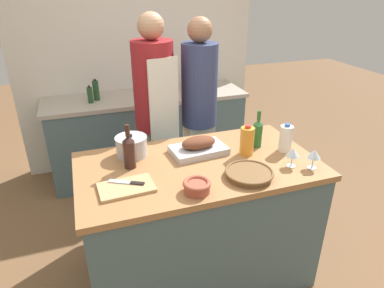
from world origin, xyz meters
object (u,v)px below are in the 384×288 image
at_px(cutting_board, 126,187).
at_px(stand_mixer, 194,79).
at_px(wine_glass_left, 314,154).
at_px(wine_bottle_dark, 257,133).
at_px(wine_bottle_green, 129,151).
at_px(person_cook_guest, 199,109).
at_px(person_cook_aproned, 155,112).
at_px(milk_jug, 286,138).
at_px(wine_glass_right, 293,153).
at_px(wicker_basket, 249,173).
at_px(stock_pot, 131,146).
at_px(mixing_bowl, 197,186).
at_px(knife_chef, 128,182).
at_px(condiment_bottle_tall, 90,95).
at_px(juice_jug, 247,141).
at_px(roasting_pan, 199,147).
at_px(condiment_bottle_short, 96,90).

height_order(cutting_board, stand_mixer, stand_mixer).
bearing_deg(wine_glass_left, wine_bottle_dark, 114.69).
bearing_deg(wine_bottle_green, person_cook_guest, 45.36).
height_order(cutting_board, wine_bottle_green, wine_bottle_green).
height_order(stand_mixer, person_cook_aproned, person_cook_aproned).
distance_m(milk_jug, wine_glass_right, 0.22).
xyz_separation_m(milk_jug, wine_glass_left, (0.03, -0.26, 0.00)).
xyz_separation_m(wicker_basket, stand_mixer, (0.27, 1.78, 0.09)).
bearing_deg(wine_bottle_dark, wine_bottle_green, -179.39).
height_order(stock_pot, mixing_bowl, stock_pot).
xyz_separation_m(mixing_bowl, person_cook_guest, (0.42, 1.13, 0.01)).
bearing_deg(knife_chef, condiment_bottle_tall, 93.19).
xyz_separation_m(juice_jug, person_cook_guest, (-0.04, 0.80, -0.05)).
xyz_separation_m(cutting_board, wine_bottle_dark, (0.95, 0.25, 0.10)).
bearing_deg(wicker_basket, stock_pot, 140.41).
bearing_deg(person_cook_guest, stand_mixer, 69.02).
distance_m(roasting_pan, wine_glass_left, 0.73).
bearing_deg(stand_mixer, person_cook_guest, -105.76).
bearing_deg(person_cook_guest, stock_pot, -145.27).
bearing_deg(wicker_basket, wine_glass_left, -4.50).
bearing_deg(wine_bottle_green, stand_mixer, 57.34).
distance_m(mixing_bowl, stand_mixer, 1.93).
xyz_separation_m(roasting_pan, person_cook_aproned, (-0.13, 0.69, 0.02)).
xyz_separation_m(wicker_basket, condiment_bottle_tall, (-0.79, 1.79, 0.02)).
height_order(milk_jug, wine_glass_left, milk_jug).
relative_size(mixing_bowl, person_cook_guest, 0.09).
height_order(wine_glass_left, condiment_bottle_short, condiment_bottle_short).
relative_size(wine_bottle_green, person_cook_guest, 0.17).
xyz_separation_m(wicker_basket, wine_bottle_green, (-0.65, 0.34, 0.09)).
distance_m(milk_jug, wine_glass_left, 0.27).
relative_size(wine_bottle_dark, condiment_bottle_short, 1.25).
xyz_separation_m(knife_chef, condiment_bottle_tall, (-0.09, 1.66, 0.03)).
distance_m(wicker_basket, mixing_bowl, 0.35).
bearing_deg(mixing_bowl, wine_glass_right, 6.92).
height_order(wicker_basket, stock_pot, stock_pot).
height_order(wine_bottle_dark, person_cook_aproned, person_cook_aproned).
height_order(roasting_pan, juice_jug, juice_jug).
height_order(juice_jug, milk_jug, juice_jug).
xyz_separation_m(milk_jug, condiment_bottle_short, (-1.11, 1.63, -0.02)).
height_order(wicker_basket, cutting_board, wicker_basket).
height_order(cutting_board, milk_jug, milk_jug).
bearing_deg(juice_jug, wine_glass_left, -45.28).
height_order(mixing_bowl, person_cook_aproned, person_cook_aproned).
bearing_deg(roasting_pan, stock_pot, 164.95).
bearing_deg(knife_chef, stock_pot, 76.42).
bearing_deg(condiment_bottle_short, mixing_bowl, -78.83).
bearing_deg(wine_glass_left, cutting_board, 172.97).
bearing_deg(wine_glass_left, wine_bottle_green, 160.50).
bearing_deg(condiment_bottle_short, knife_chef, -89.07).
bearing_deg(stand_mixer, condiment_bottle_short, 175.13).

